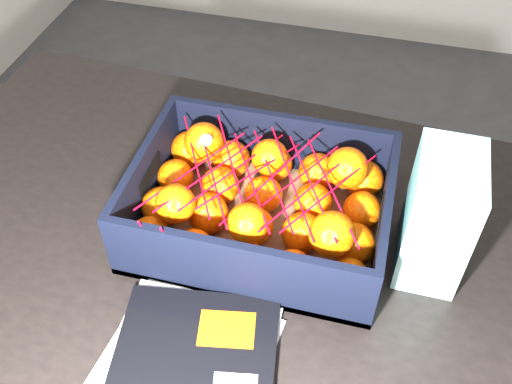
# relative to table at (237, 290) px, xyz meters

# --- Properties ---
(table) EXTENTS (1.25, 0.88, 0.75)m
(table) POSITION_rel_table_xyz_m (0.00, 0.00, 0.00)
(table) COLOR black
(table) RESTS_ON ground
(produce_crate) EXTENTS (0.38, 0.29, 0.12)m
(produce_crate) POSITION_rel_table_xyz_m (0.02, 0.06, 0.14)
(produce_crate) COLOR brown
(produce_crate) RESTS_ON table
(clementine_heap) EXTENTS (0.36, 0.27, 0.11)m
(clementine_heap) POSITION_rel_table_xyz_m (0.02, 0.06, 0.15)
(clementine_heap) COLOR #FD5605
(clementine_heap) RESTS_ON produce_crate
(mesh_net) EXTENTS (0.31, 0.25, 0.09)m
(mesh_net) POSITION_rel_table_xyz_m (0.02, 0.05, 0.21)
(mesh_net) COLOR red
(mesh_net) RESTS_ON clementine_heap
(retail_carton) EXTENTS (0.09, 0.13, 0.20)m
(retail_carton) POSITION_rel_table_xyz_m (0.28, 0.06, 0.20)
(retail_carton) COLOR white
(retail_carton) RESTS_ON table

